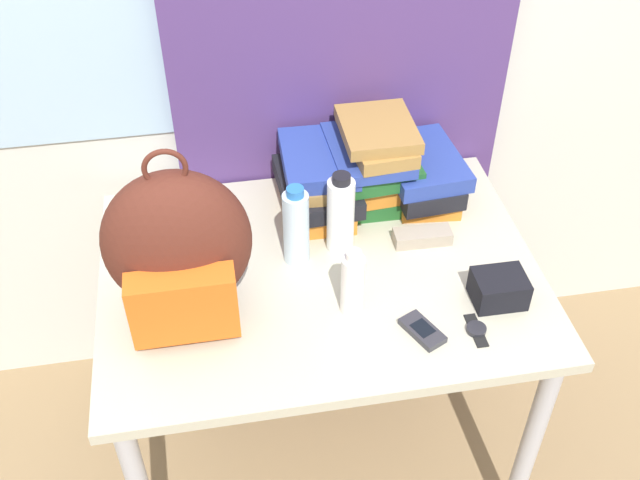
{
  "coord_description": "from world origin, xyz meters",
  "views": [
    {
      "loc": [
        -0.24,
        -0.94,
        2.05
      ],
      "look_at": [
        0.0,
        0.4,
        0.84
      ],
      "focal_mm": 42.0,
      "sensor_mm": 36.0,
      "label": 1
    }
  ],
  "objects_px": {
    "sunglasses_case": "(422,237)",
    "camera_pouch": "(499,288)",
    "book_stack_right": "(422,175)",
    "wristwatch": "(476,330)",
    "sunscreen_bottle": "(353,284)",
    "water_bottle": "(296,227)",
    "sports_bottle": "(341,214)",
    "backpack": "(178,248)",
    "book_stack_center": "(371,161)",
    "cell_phone": "(422,331)",
    "book_stack_left": "(318,181)"
  },
  "relations": [
    {
      "from": "book_stack_left",
      "to": "water_bottle",
      "type": "relative_size",
      "value": 1.29
    },
    {
      "from": "book_stack_center",
      "to": "water_bottle",
      "type": "relative_size",
      "value": 1.27
    },
    {
      "from": "book_stack_left",
      "to": "cell_phone",
      "type": "height_order",
      "value": "book_stack_left"
    },
    {
      "from": "backpack",
      "to": "water_bottle",
      "type": "height_order",
      "value": "backpack"
    },
    {
      "from": "sunscreen_bottle",
      "to": "sports_bottle",
      "type": "bearing_deg",
      "value": 86.05
    },
    {
      "from": "cell_phone",
      "to": "wristwatch",
      "type": "distance_m",
      "value": 0.13
    },
    {
      "from": "cell_phone",
      "to": "wristwatch",
      "type": "xyz_separation_m",
      "value": [
        0.12,
        -0.02,
        -0.0
      ]
    },
    {
      "from": "water_bottle",
      "to": "wristwatch",
      "type": "bearing_deg",
      "value": -40.39
    },
    {
      "from": "book_stack_center",
      "to": "wristwatch",
      "type": "xyz_separation_m",
      "value": [
        0.13,
        -0.52,
        -0.12
      ]
    },
    {
      "from": "book_stack_right",
      "to": "wristwatch",
      "type": "relative_size",
      "value": 2.87
    },
    {
      "from": "cell_phone",
      "to": "camera_pouch",
      "type": "distance_m",
      "value": 0.22
    },
    {
      "from": "backpack",
      "to": "water_bottle",
      "type": "bearing_deg",
      "value": 22.37
    },
    {
      "from": "water_bottle",
      "to": "camera_pouch",
      "type": "height_order",
      "value": "water_bottle"
    },
    {
      "from": "book_stack_right",
      "to": "camera_pouch",
      "type": "relative_size",
      "value": 2.33
    },
    {
      "from": "book_stack_right",
      "to": "wristwatch",
      "type": "bearing_deg",
      "value": -91.08
    },
    {
      "from": "wristwatch",
      "to": "backpack",
      "type": "bearing_deg",
      "value": 163.07
    },
    {
      "from": "backpack",
      "to": "sports_bottle",
      "type": "bearing_deg",
      "value": 19.46
    },
    {
      "from": "sports_bottle",
      "to": "water_bottle",
      "type": "bearing_deg",
      "value": -168.0
    },
    {
      "from": "camera_pouch",
      "to": "cell_phone",
      "type": "bearing_deg",
      "value": -160.58
    },
    {
      "from": "book_stack_right",
      "to": "wristwatch",
      "type": "xyz_separation_m",
      "value": [
        -0.01,
        -0.51,
        -0.07
      ]
    },
    {
      "from": "sunscreen_bottle",
      "to": "wristwatch",
      "type": "xyz_separation_m",
      "value": [
        0.27,
        -0.12,
        -0.08
      ]
    },
    {
      "from": "backpack",
      "to": "book_stack_right",
      "type": "relative_size",
      "value": 1.52
    },
    {
      "from": "water_bottle",
      "to": "sunscreen_bottle",
      "type": "xyz_separation_m",
      "value": [
        0.1,
        -0.2,
        -0.02
      ]
    },
    {
      "from": "sunglasses_case",
      "to": "camera_pouch",
      "type": "xyz_separation_m",
      "value": [
        0.12,
        -0.23,
        0.02
      ]
    },
    {
      "from": "book_stack_left",
      "to": "book_stack_right",
      "type": "bearing_deg",
      "value": -0.5
    },
    {
      "from": "book_stack_center",
      "to": "sunglasses_case",
      "type": "relative_size",
      "value": 1.9
    },
    {
      "from": "book_stack_left",
      "to": "cell_phone",
      "type": "xyz_separation_m",
      "value": [
        0.16,
        -0.5,
        -0.08
      ]
    },
    {
      "from": "sunglasses_case",
      "to": "book_stack_right",
      "type": "bearing_deg",
      "value": 75.82
    },
    {
      "from": "wristwatch",
      "to": "camera_pouch",
      "type": "bearing_deg",
      "value": 47.22
    },
    {
      "from": "sunscreen_bottle",
      "to": "water_bottle",
      "type": "bearing_deg",
      "value": 117.02
    },
    {
      "from": "water_bottle",
      "to": "wristwatch",
      "type": "distance_m",
      "value": 0.5
    },
    {
      "from": "sports_bottle",
      "to": "book_stack_left",
      "type": "bearing_deg",
      "value": 99.09
    },
    {
      "from": "book_stack_right",
      "to": "sunglasses_case",
      "type": "height_order",
      "value": "book_stack_right"
    },
    {
      "from": "book_stack_center",
      "to": "book_stack_right",
      "type": "height_order",
      "value": "book_stack_center"
    },
    {
      "from": "sunglasses_case",
      "to": "sunscreen_bottle",
      "type": "bearing_deg",
      "value": -138.3
    },
    {
      "from": "book_stack_left",
      "to": "book_stack_center",
      "type": "relative_size",
      "value": 1.01
    },
    {
      "from": "book_stack_left",
      "to": "cell_phone",
      "type": "bearing_deg",
      "value": -72.47
    },
    {
      "from": "water_bottle",
      "to": "cell_phone",
      "type": "relative_size",
      "value": 1.84
    },
    {
      "from": "sports_bottle",
      "to": "camera_pouch",
      "type": "height_order",
      "value": "sports_bottle"
    },
    {
      "from": "cell_phone",
      "to": "sunglasses_case",
      "type": "xyz_separation_m",
      "value": [
        0.09,
        0.31,
        0.01
      ]
    },
    {
      "from": "book_stack_right",
      "to": "sunscreen_bottle",
      "type": "xyz_separation_m",
      "value": [
        -0.28,
        -0.4,
        0.01
      ]
    },
    {
      "from": "book_stack_center",
      "to": "cell_phone",
      "type": "distance_m",
      "value": 0.52
    },
    {
      "from": "backpack",
      "to": "book_stack_right",
      "type": "bearing_deg",
      "value": 25.28
    },
    {
      "from": "sunglasses_case",
      "to": "camera_pouch",
      "type": "bearing_deg",
      "value": -62.81
    },
    {
      "from": "sunscreen_bottle",
      "to": "sunglasses_case",
      "type": "bearing_deg",
      "value": 41.7
    },
    {
      "from": "camera_pouch",
      "to": "sunscreen_bottle",
      "type": "bearing_deg",
      "value": 175.42
    },
    {
      "from": "water_bottle",
      "to": "sunscreen_bottle",
      "type": "bearing_deg",
      "value": -62.98
    },
    {
      "from": "book_stack_right",
      "to": "wristwatch",
      "type": "height_order",
      "value": "book_stack_right"
    },
    {
      "from": "backpack",
      "to": "book_stack_left",
      "type": "height_order",
      "value": "backpack"
    },
    {
      "from": "sunglasses_case",
      "to": "sports_bottle",
      "type": "bearing_deg",
      "value": 175.41
    }
  ]
}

